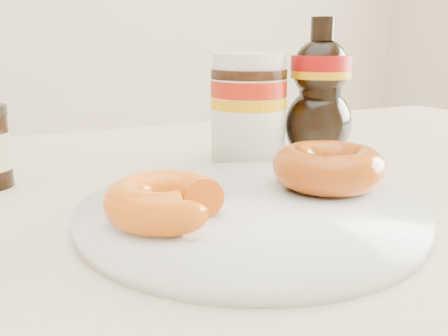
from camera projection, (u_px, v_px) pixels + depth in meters
name	position (u px, v px, depth m)	size (l,w,h in m)	color
dining_table	(250.00, 277.00, 0.51)	(1.40, 0.90, 0.75)	beige
plate	(249.00, 211.00, 0.43)	(0.30, 0.30, 0.01)	white
donut_bitten	(165.00, 201.00, 0.39)	(0.09, 0.09, 0.03)	orange
donut_whole	(329.00, 167.00, 0.48)	(0.11, 0.11, 0.04)	#A84B0A
nutella_jar	(248.00, 104.00, 0.63)	(0.10, 0.10, 0.14)	white
syrup_bottle	(320.00, 89.00, 0.65)	(0.09, 0.08, 0.18)	black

